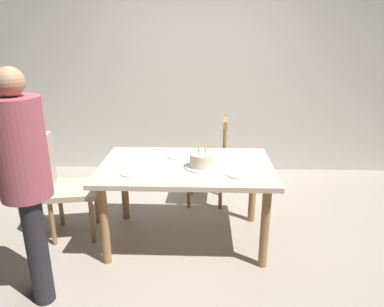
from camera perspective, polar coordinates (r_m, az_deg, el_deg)
name	(u,v)px	position (r m, az deg, el deg)	size (l,w,h in m)	color
ground	(187,239)	(3.32, -0.89, -13.70)	(6.40, 6.40, 0.00)	#9E9384
back_wall	(193,74)	(4.67, 0.22, 12.87)	(6.40, 0.10, 2.60)	beige
dining_table	(186,175)	(3.02, -0.95, -3.44)	(1.47, 0.93, 0.73)	beige
birthday_cake	(202,161)	(2.90, 1.56, -1.24)	(0.28, 0.28, 0.19)	silver
plate_near_celebrant	(134,172)	(2.84, -9.35, -3.05)	(0.22, 0.22, 0.01)	white
plate_far_side	(179,156)	(3.19, -2.08, -0.36)	(0.22, 0.22, 0.01)	white
plate_near_guest	(240,174)	(2.80, 7.86, -3.30)	(0.22, 0.22, 0.01)	white
fork_near_celebrant	(114,173)	(2.87, -12.51, -3.08)	(0.18, 0.02, 0.01)	silver
fork_far_side	(162,155)	(3.22, -4.89, -0.26)	(0.18, 0.02, 0.01)	silver
fork_near_guest	(220,175)	(2.77, 4.60, -3.48)	(0.18, 0.02, 0.01)	silver
chair_spindle_back	(208,163)	(3.82, 2.67, -1.51)	(0.46, 0.46, 0.95)	beige
chair_upholstered	(62,182)	(3.36, -20.43, -4.29)	(0.51, 0.51, 0.95)	tan
person_celebrant	(25,177)	(2.49, -25.50, -3.46)	(0.32, 0.32, 1.61)	#262328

